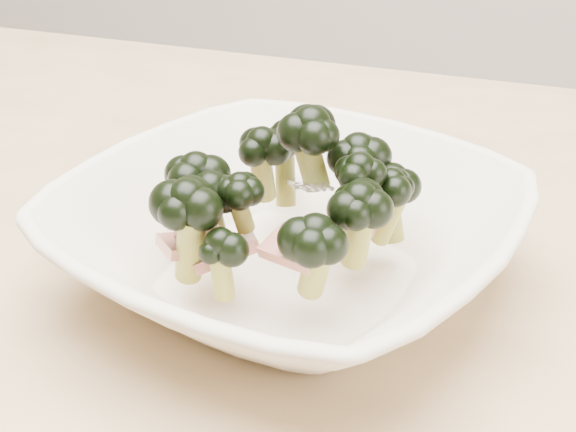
% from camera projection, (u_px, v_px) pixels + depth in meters
% --- Properties ---
extents(dining_table, '(1.20, 0.80, 0.75)m').
position_uv_depth(dining_table, '(165.00, 332.00, 0.64)').
color(dining_table, tan).
rests_on(dining_table, ground).
extents(broccoli_dish, '(0.34, 0.34, 0.12)m').
position_uv_depth(broccoli_dish, '(288.00, 232.00, 0.50)').
color(broccoli_dish, '#EFE1CA').
rests_on(broccoli_dish, dining_table).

